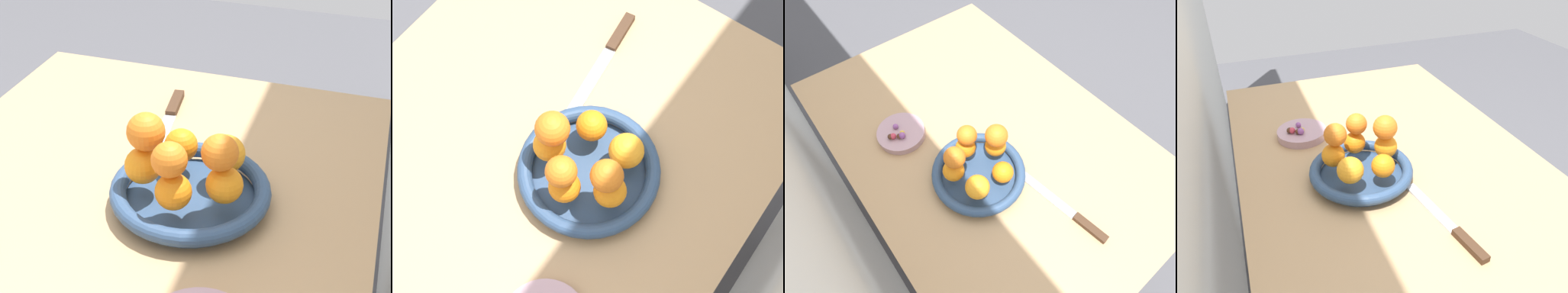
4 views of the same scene
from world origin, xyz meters
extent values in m
cube|color=tan|center=(0.00, 0.00, 0.72)|extent=(1.10, 0.76, 0.04)
cylinder|color=tan|center=(0.49, -0.32, 0.35)|extent=(0.05, 0.05, 0.70)
cylinder|color=tan|center=(0.49, 0.32, 0.35)|extent=(0.05, 0.05, 0.70)
cylinder|color=navy|center=(-0.11, 0.10, 0.75)|extent=(0.20, 0.20, 0.01)
torus|color=navy|center=(-0.11, 0.10, 0.77)|extent=(0.25, 0.25, 0.03)
cylinder|color=#B28C99|center=(0.14, 0.19, 0.75)|extent=(0.14, 0.14, 0.02)
sphere|color=orange|center=(-0.16, 0.14, 0.81)|extent=(0.06, 0.06, 0.06)
sphere|color=orange|center=(-0.16, 0.06, 0.81)|extent=(0.05, 0.05, 0.05)
sphere|color=orange|center=(-0.09, 0.03, 0.81)|extent=(0.06, 0.06, 0.06)
sphere|color=orange|center=(-0.05, 0.09, 0.81)|extent=(0.05, 0.05, 0.05)
sphere|color=orange|center=(-0.08, 0.16, 0.81)|extent=(0.06, 0.06, 0.06)
sphere|color=orange|center=(-0.10, 0.03, 0.87)|extent=(0.06, 0.06, 0.06)
sphere|color=orange|center=(-0.05, 0.09, 0.86)|extent=(0.05, 0.05, 0.05)
sphere|color=orange|center=(-0.08, 0.15, 0.86)|extent=(0.05, 0.05, 0.05)
sphere|color=#472819|center=(0.12, 0.20, 0.77)|extent=(0.02, 0.02, 0.02)
sphere|color=#8C4C99|center=(0.16, 0.20, 0.77)|extent=(0.02, 0.02, 0.02)
sphere|color=gold|center=(0.13, 0.19, 0.77)|extent=(0.01, 0.01, 0.01)
sphere|color=#8C4C99|center=(0.12, 0.20, 0.77)|extent=(0.02, 0.02, 0.02)
sphere|color=#C6384C|center=(0.13, 0.22, 0.77)|extent=(0.02, 0.02, 0.02)
sphere|color=#472819|center=(0.13, 0.22, 0.77)|extent=(0.02, 0.02, 0.02)
cube|color=#3F2819|center=(-0.39, -0.03, 0.75)|extent=(0.09, 0.03, 0.01)
cube|color=silver|center=(-0.26, -0.01, 0.74)|extent=(0.17, 0.05, 0.01)
camera|label=1|loc=(0.58, 0.33, 1.33)|focal=55.00mm
camera|label=2|loc=(0.22, 0.33, 1.72)|focal=55.00mm
camera|label=3|loc=(-0.41, 0.33, 1.48)|focal=28.00mm
camera|label=4|loc=(-0.81, 0.33, 1.31)|focal=35.00mm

